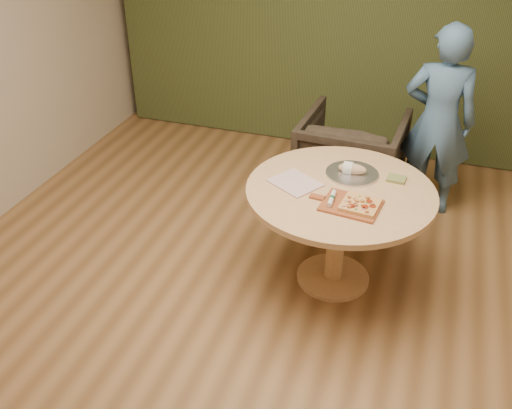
{
  "coord_description": "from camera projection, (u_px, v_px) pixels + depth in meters",
  "views": [
    {
      "loc": [
        0.8,
        -2.46,
        2.63
      ],
      "look_at": [
        -0.11,
        0.25,
        0.83
      ],
      "focal_mm": 40.0,
      "sensor_mm": 36.0,
      "label": 1
    }
  ],
  "objects": [
    {
      "name": "curtain",
      "position": [
        360.0,
        6.0,
        5.17
      ],
      "size": [
        4.8,
        0.14,
        2.78
      ],
      "primitive_type": "cube",
      "color": "#323C1B",
      "rests_on": "ground"
    },
    {
      "name": "armchair",
      "position": [
        352.0,
        153.0,
        4.83
      ],
      "size": [
        0.87,
        0.82,
        0.85
      ],
      "primitive_type": "imported",
      "rotation": [
        0.0,
        0.0,
        3.08
      ],
      "color": "black",
      "rests_on": "ground"
    },
    {
      "name": "pedestal_table",
      "position": [
        339.0,
        207.0,
        3.77
      ],
      "size": [
        1.24,
        1.24,
        0.75
      ],
      "rotation": [
        0.0,
        0.0,
        -0.06
      ],
      "color": "tan",
      "rests_on": "ground"
    },
    {
      "name": "serving_tray",
      "position": [
        352.0,
        173.0,
        3.85
      ],
      "size": [
        0.36,
        0.36,
        0.02
      ],
      "color": "silver",
      "rests_on": "pedestal_table"
    },
    {
      "name": "pizza_paddle",
      "position": [
        350.0,
        205.0,
        3.51
      ],
      "size": [
        0.46,
        0.32,
        0.01
      ],
      "rotation": [
        0.0,
        0.0,
        -0.12
      ],
      "color": "#9B4B27",
      "rests_on": "pedestal_table"
    },
    {
      "name": "bread_roll",
      "position": [
        351.0,
        169.0,
        3.83
      ],
      "size": [
        0.19,
        0.09,
        0.09
      ],
      "color": "tan",
      "rests_on": "serving_tray"
    },
    {
      "name": "newspaper",
      "position": [
        295.0,
        183.0,
        3.75
      ],
      "size": [
        0.39,
        0.37,
        0.01
      ],
      "primitive_type": "cube",
      "rotation": [
        0.0,
        0.0,
        -0.54
      ],
      "color": "white",
      "rests_on": "pedestal_table"
    },
    {
      "name": "room_shell",
      "position": [
        261.0,
        137.0,
        2.85
      ],
      "size": [
        5.04,
        6.04,
        2.84
      ],
      "color": "olive",
      "rests_on": "ground"
    },
    {
      "name": "flatbread_pizza",
      "position": [
        360.0,
        204.0,
        3.48
      ],
      "size": [
        0.24,
        0.24,
        0.04
      ],
      "rotation": [
        0.0,
        0.0,
        -0.12
      ],
      "color": "#E2A858",
      "rests_on": "pizza_paddle"
    },
    {
      "name": "cutlery_roll",
      "position": [
        332.0,
        198.0,
        3.54
      ],
      "size": [
        0.03,
        0.2,
        0.03
      ],
      "rotation": [
        0.0,
        0.0,
        0.03
      ],
      "color": "silver",
      "rests_on": "pizza_paddle"
    },
    {
      "name": "person_standing",
      "position": [
        438.0,
        122.0,
        4.5
      ],
      "size": [
        0.58,
        0.38,
        1.57
      ],
      "primitive_type": "imported",
      "rotation": [
        0.0,
        0.0,
        3.14
      ],
      "color": "#476D91",
      "rests_on": "ground"
    },
    {
      "name": "green_packet",
      "position": [
        396.0,
        179.0,
        3.78
      ],
      "size": [
        0.13,
        0.11,
        0.02
      ],
      "primitive_type": "cube",
      "rotation": [
        0.0,
        0.0,
        -0.09
      ],
      "color": "#5C672E",
      "rests_on": "pedestal_table"
    }
  ]
}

